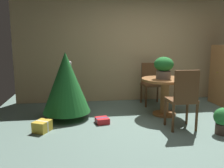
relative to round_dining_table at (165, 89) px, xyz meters
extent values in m
plane|color=slate|center=(-0.19, -0.81, -0.54)|extent=(6.60, 6.60, 0.00)
cube|color=tan|center=(-0.19, 1.39, 0.76)|extent=(6.00, 0.10, 2.60)
cylinder|color=brown|center=(0.00, 0.00, -0.52)|extent=(0.46, 0.46, 0.04)
cylinder|color=brown|center=(0.00, 0.00, -0.17)|extent=(0.17, 0.17, 0.66)
cylinder|color=brown|center=(0.00, 0.00, 0.18)|extent=(0.93, 0.93, 0.05)
cylinder|color=#665B51|center=(-0.06, -0.04, 0.28)|extent=(0.28, 0.28, 0.16)
ellipsoid|color=#1E6628|center=(-0.06, -0.04, 0.49)|extent=(0.38, 0.38, 0.28)
sphere|color=red|center=(-0.20, -0.12, 0.50)|extent=(0.06, 0.06, 0.06)
sphere|color=red|center=(-0.18, -0.13, 0.49)|extent=(0.05, 0.05, 0.05)
cylinder|color=brown|center=(-0.20, -0.58, -0.31)|extent=(0.04, 0.04, 0.46)
cylinder|color=brown|center=(0.20, -0.58, -0.31)|extent=(0.04, 0.04, 0.46)
cylinder|color=brown|center=(-0.20, -0.93, -0.31)|extent=(0.04, 0.04, 0.46)
cylinder|color=brown|center=(0.20, -0.93, -0.31)|extent=(0.04, 0.04, 0.46)
cube|color=brown|center=(0.00, -0.75, -0.05)|extent=(0.45, 0.39, 0.05)
cube|color=brown|center=(0.00, -0.93, 0.22)|extent=(0.41, 0.05, 0.51)
cylinder|color=brown|center=(0.21, 0.60, -0.31)|extent=(0.04, 0.04, 0.46)
cylinder|color=brown|center=(-0.21, 0.60, -0.31)|extent=(0.04, 0.04, 0.46)
cylinder|color=brown|center=(0.21, 1.02, -0.31)|extent=(0.04, 0.04, 0.46)
cylinder|color=brown|center=(-0.21, 1.02, -0.31)|extent=(0.04, 0.04, 0.46)
cube|color=brown|center=(0.00, 0.81, -0.06)|extent=(0.46, 0.46, 0.05)
cube|color=brown|center=(0.00, 1.02, 0.20)|extent=(0.41, 0.05, 0.46)
cylinder|color=brown|center=(-1.94, 0.06, -0.48)|extent=(0.10, 0.10, 0.13)
cone|color=#1E6628|center=(-1.94, 0.06, 0.16)|extent=(0.90, 0.90, 1.15)
sphere|color=#2D51A8|center=(-1.90, 0.13, 0.53)|extent=(0.07, 0.07, 0.07)
sphere|color=silver|center=(-1.62, 0.23, -0.22)|extent=(0.05, 0.05, 0.05)
sphere|color=#2D51A8|center=(-1.87, 0.17, 0.39)|extent=(0.05, 0.05, 0.05)
sphere|color=silver|center=(-1.86, 0.09, 0.53)|extent=(0.07, 0.07, 0.07)
sphere|color=red|center=(-2.09, 0.31, -0.08)|extent=(0.06, 0.06, 0.06)
sphere|color=silver|center=(-1.72, 0.30, -0.17)|extent=(0.06, 0.06, 0.06)
sphere|color=silver|center=(-1.85, 0.10, 0.48)|extent=(0.04, 0.04, 0.04)
sphere|color=#2D51A8|center=(-2.08, 0.17, 0.27)|extent=(0.06, 0.06, 0.06)
cube|color=red|center=(-1.30, -0.32, -0.49)|extent=(0.26, 0.27, 0.10)
cube|color=#1E569E|center=(-1.30, -0.32, -0.49)|extent=(0.23, 0.07, 0.10)
cube|color=gold|center=(-2.32, -0.58, -0.45)|extent=(0.33, 0.35, 0.18)
cube|color=silver|center=(-2.32, -0.58, -0.45)|extent=(0.21, 0.13, 0.18)
sphere|color=#B29338|center=(1.49, 0.61, 0.22)|extent=(0.04, 0.04, 0.04)
cylinder|color=#4C382D|center=(0.55, -1.11, -0.46)|extent=(0.21, 0.21, 0.17)
sphere|color=#287533|center=(0.55, -1.11, -0.25)|extent=(0.29, 0.29, 0.29)
camera|label=1|loc=(-1.72, -4.43, 0.91)|focal=37.98mm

